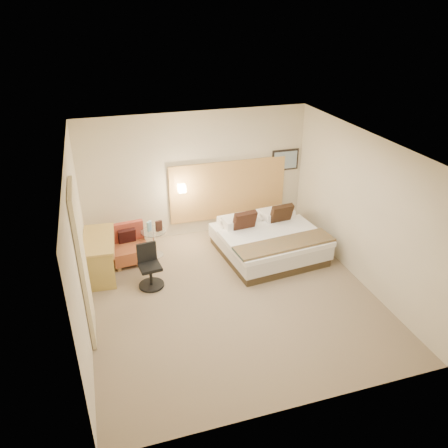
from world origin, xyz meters
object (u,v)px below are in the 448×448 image
object	(u,v)px
desk	(100,246)
desk_chair	(150,269)
side_table	(154,242)
lounge_chair	(129,247)
bed	(268,241)

from	to	relation	value
desk	desk_chair	size ratio (longest dim) A/B	1.54
desk	side_table	bearing A→B (deg)	20.13
side_table	desk	size ratio (longest dim) A/B	0.51
lounge_chair	desk_chair	size ratio (longest dim) A/B	0.95
desk	desk_chair	bearing A→B (deg)	-39.03
side_table	desk	distance (m)	1.13
side_table	desk	xyz separation A→B (m)	(-1.03, -0.38, 0.28)
lounge_chair	side_table	xyz separation A→B (m)	(0.50, 0.04, 0.02)
bed	desk	world-z (taller)	bed
desk	desk_chair	xyz separation A→B (m)	(0.80, -0.64, -0.26)
side_table	desk_chair	xyz separation A→B (m)	(-0.24, -1.02, 0.02)
bed	desk_chair	bearing A→B (deg)	-170.43
lounge_chair	desk_chair	world-z (taller)	desk_chair
bed	side_table	bearing A→B (deg)	164.64
bed	desk_chair	distance (m)	2.49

